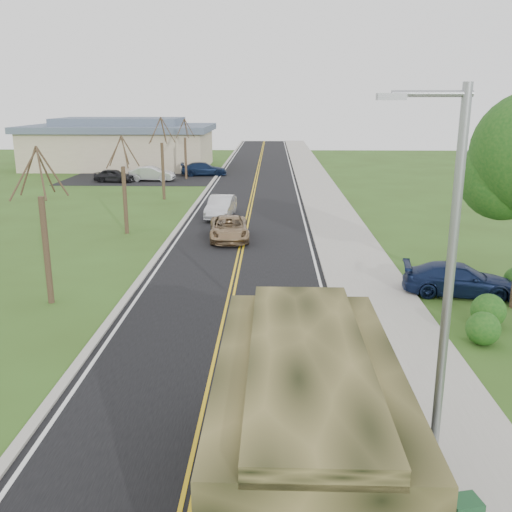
{
  "coord_description": "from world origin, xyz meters",
  "views": [
    {
      "loc": [
        1.65,
        -10.84,
        7.7
      ],
      "look_at": [
        1.02,
        10.59,
        1.8
      ],
      "focal_mm": 40.0,
      "sensor_mm": 36.0,
      "label": 1
    }
  ],
  "objects_px": {
    "pickup_navy": "(459,280)",
    "military_truck": "(304,420)",
    "sedan_silver": "(221,207)",
    "suv_champagne": "(229,228)"
  },
  "relations": [
    {
      "from": "pickup_navy",
      "to": "suv_champagne",
      "type": "bearing_deg",
      "value": 56.27
    },
    {
      "from": "military_truck",
      "to": "sedan_silver",
      "type": "xyz_separation_m",
      "value": [
        -4.03,
        28.89,
        -1.55
      ]
    },
    {
      "from": "suv_champagne",
      "to": "sedan_silver",
      "type": "distance_m",
      "value": 6.34
    },
    {
      "from": "military_truck",
      "to": "suv_champagne",
      "type": "relative_size",
      "value": 1.72
    },
    {
      "from": "suv_champagne",
      "to": "military_truck",
      "type": "bearing_deg",
      "value": -87.71
    },
    {
      "from": "suv_champagne",
      "to": "pickup_navy",
      "type": "height_order",
      "value": "same"
    },
    {
      "from": "sedan_silver",
      "to": "suv_champagne",
      "type": "bearing_deg",
      "value": -76.0
    },
    {
      "from": "suv_champagne",
      "to": "pickup_navy",
      "type": "relative_size",
      "value": 1.05
    },
    {
      "from": "sedan_silver",
      "to": "pickup_navy",
      "type": "height_order",
      "value": "sedan_silver"
    },
    {
      "from": "pickup_navy",
      "to": "military_truck",
      "type": "bearing_deg",
      "value": 161.19
    }
  ]
}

